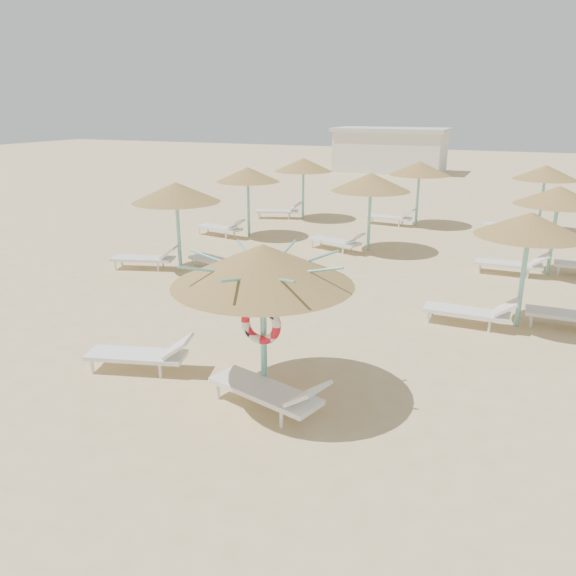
% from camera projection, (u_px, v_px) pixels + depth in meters
% --- Properties ---
extents(ground, '(120.00, 120.00, 0.00)m').
position_uv_depth(ground, '(257.00, 381.00, 10.34)').
color(ground, '#D7BB83').
rests_on(ground, ground).
extents(main_palapa, '(3.03, 3.03, 2.72)m').
position_uv_depth(main_palapa, '(263.00, 266.00, 9.13)').
color(main_palapa, '#70C2BC').
rests_on(main_palapa, ground).
extents(lounger_main_a, '(2.10, 1.13, 0.73)m').
position_uv_depth(lounger_main_a, '(143.00, 354.00, 10.65)').
color(lounger_main_a, white).
rests_on(lounger_main_a, ground).
extents(lounger_main_b, '(2.25, 1.21, 0.79)m').
position_uv_depth(lounger_main_b, '(271.00, 391.00, 9.20)').
color(lounger_main_b, white).
rests_on(lounger_main_b, ground).
extents(palapa_field, '(14.90, 13.39, 2.69)m').
position_uv_depth(palapa_field, '(378.00, 183.00, 19.36)').
color(palapa_field, '#70C2BC').
rests_on(palapa_field, ground).
extents(service_hut, '(8.40, 4.40, 3.25)m').
position_uv_depth(service_hut, '(390.00, 150.00, 42.65)').
color(service_hut, silver).
rests_on(service_hut, ground).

